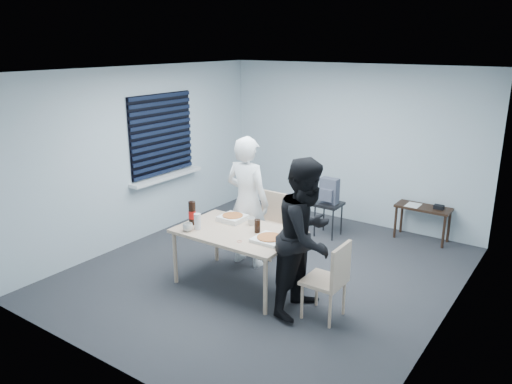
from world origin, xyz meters
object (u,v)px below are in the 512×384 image
Objects in this scene: stool at (329,210)px; chair_far at (270,219)px; person_black at (306,237)px; mug_b at (251,221)px; chair_right at (331,276)px; person_white at (247,202)px; side_table at (423,212)px; mug_a at (188,227)px; soda_bottle at (192,214)px; backpack at (329,191)px; dining_table at (238,235)px.

chair_far is at bearing -109.28° from stool.
person_black is 17.70× the size of mug_b.
chair_right is 0.50m from person_black.
person_white is 2.19× the size of side_table.
person_white reaches higher than mug_a.
side_table is at bearing 55.19° from soda_bottle.
backpack is at bearing 70.52° from chair_far.
dining_table is at bearing -115.85° from backpack.
person_black is at bearing -42.88° from chair_far.
mug_a is at bearing -121.60° from side_table.
soda_bottle is at bearing -166.40° from dining_table.
chair_far is at bearing 71.59° from soda_bottle.
chair_far is at bearing 78.30° from mug_a.
chair_right is 1.36m from mug_b.
mug_b is at bearing -94.74° from stool.
backpack is at bearing 117.58° from chair_right.
chair_far is 0.60m from person_white.
chair_far is 1.30m from soda_bottle.
dining_table is 1.83× the size of side_table.
mug_a is 0.25m from soda_bottle.
dining_table is 1.66× the size of chair_right.
chair_far is 2.98× the size of soda_bottle.
person_white reaches higher than chair_far.
chair_right reaches higher than mug_b.
dining_table is 0.65m from soda_bottle.
side_table is 1.50× the size of stool.
soda_bottle reaches higher than chair_far.
dining_table is 3.76× the size of backpack.
mug_a is 0.80m from mug_b.
backpack is (0.44, 1.53, -0.16)m from person_white.
chair_far is 8.90× the size of mug_b.
chair_far is 1.15m from backpack.
soda_bottle is at bearing -108.82° from stool.
chair_right is 1.65× the size of stool.
person_white is (-1.58, 0.66, 0.37)m from chair_right.
soda_bottle is (-0.60, -0.15, 0.20)m from dining_table.
chair_far is 1.66m from person_black.
side_table is at bearing 62.78° from dining_table.
person_white is 1.67m from stool.
person_white is 5.93× the size of soda_bottle.
person_black is (1.25, -0.64, 0.00)m from person_white.
stool is 2.43m from soda_bottle.
person_black is 1.51m from mug_a.
person_white is (-0.27, 0.58, 0.23)m from dining_table.
person_black is 2.32m from backpack.
chair_right is 0.50× the size of person_black.
side_table is 3.58m from soda_bottle.
dining_table reaches higher than stool.
mug_b is (-0.97, 0.32, -0.12)m from person_black.
person_black is 4.51× the size of backpack.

